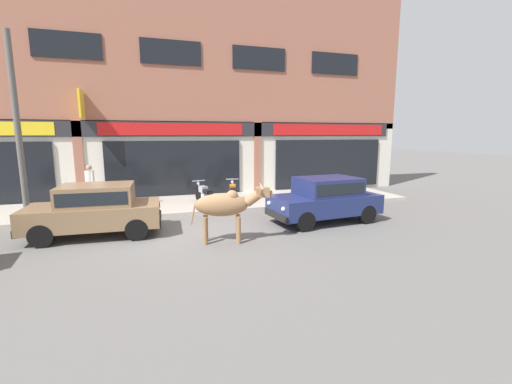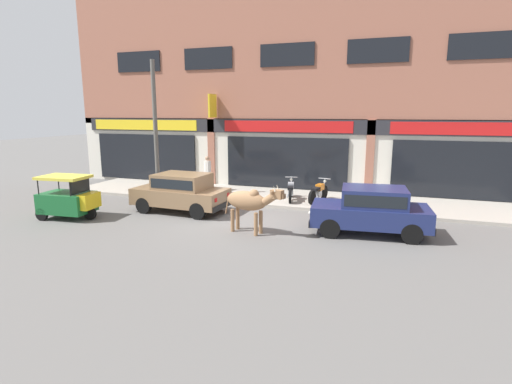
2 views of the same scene
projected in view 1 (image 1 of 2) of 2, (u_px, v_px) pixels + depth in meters
name	position (u px, v px, depth m)	size (l,w,h in m)	color
ground_plane	(195.00, 233.00, 9.96)	(90.00, 90.00, 0.00)	#605E5B
sidewalk	(181.00, 204.00, 13.71)	(19.00, 3.62, 0.13)	#A8A093
shop_building	(172.00, 84.00, 14.82)	(23.00, 1.40, 10.39)	#9E604C
cow	(225.00, 205.00, 8.94)	(2.12, 0.87, 1.61)	#936B47
car_0	(326.00, 197.00, 11.10)	(3.72, 1.92, 1.46)	black
car_1	(96.00, 208.00, 9.55)	(3.68, 1.77, 1.46)	black
motorcycle_0	(205.00, 195.00, 13.32)	(0.63, 1.79, 0.88)	black
motorcycle_1	(233.00, 193.00, 13.73)	(0.67, 1.79, 0.88)	black
pedestrian	(90.00, 182.00, 12.63)	(0.32, 0.43, 1.60)	#2D2D33
utility_pole	(18.00, 129.00, 10.32)	(0.18, 0.18, 5.72)	#595651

